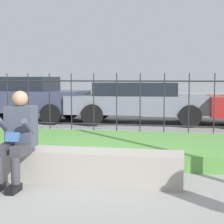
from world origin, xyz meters
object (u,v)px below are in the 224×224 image
object	(u,v)px
stone_bench	(86,168)
car_parked_left	(24,97)
person_seated_reader	(18,134)
car_parked_center	(140,101)

from	to	relation	value
stone_bench	car_parked_left	xyz separation A→B (m)	(-3.84, 6.46, 0.56)
stone_bench	person_seated_reader	size ratio (longest dim) A/B	2.12
person_seated_reader	car_parked_center	world-z (taller)	car_parked_center
car_parked_left	stone_bench	bearing A→B (deg)	-57.67
car_parked_center	car_parked_left	distance (m)	3.74
stone_bench	car_parked_left	world-z (taller)	car_parked_left
stone_bench	person_seated_reader	distance (m)	1.01
stone_bench	car_parked_center	xyz separation A→B (m)	(-0.09, 6.56, 0.50)
car_parked_left	car_parked_center	bearing A→B (deg)	3.09
person_seated_reader	car_parked_left	xyz separation A→B (m)	(-3.00, 6.75, 0.09)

